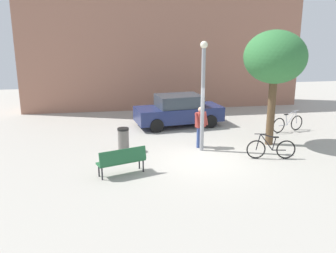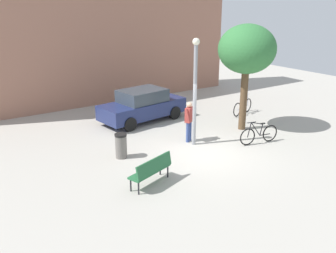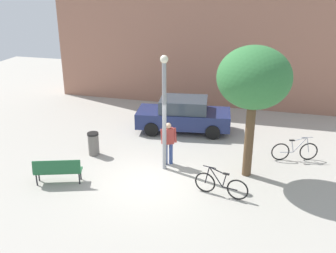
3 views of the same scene
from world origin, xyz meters
name	(u,v)px [view 1 (image 1 of 3)]	position (x,y,z in m)	size (l,w,h in m)	color
ground_plane	(204,159)	(0.00, 0.00, 0.00)	(36.00, 36.00, 0.00)	#A8A399
building_facade	(163,38)	(0.00, 9.74, 4.12)	(16.43, 2.00, 8.24)	#9E6B56
lamppost	(203,90)	(0.15, 1.01, 2.41)	(0.28, 0.28, 4.23)	gray
person_by_lamppost	(201,124)	(0.20, 1.40, 0.97)	(0.63, 0.48, 1.67)	#334784
park_bench	(122,159)	(-3.07, -1.02, 0.55)	(1.67, 0.96, 0.92)	#236038
plaza_tree	(275,58)	(3.13, 1.31, 3.55)	(2.47, 2.47, 4.64)	brown
bicycle_black	(271,149)	(2.42, -0.36, 0.38)	(1.79, 0.38, 0.97)	black
bicycle_silver	(288,123)	(4.83, 3.00, 0.38)	(1.75, 0.56, 0.97)	black
parked_car_navy	(179,111)	(-0.01, 4.86, 0.77)	(4.39, 2.26, 1.55)	navy
trash_bin	(123,139)	(-2.89, 1.45, 0.47)	(0.45, 0.45, 0.93)	#66605B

